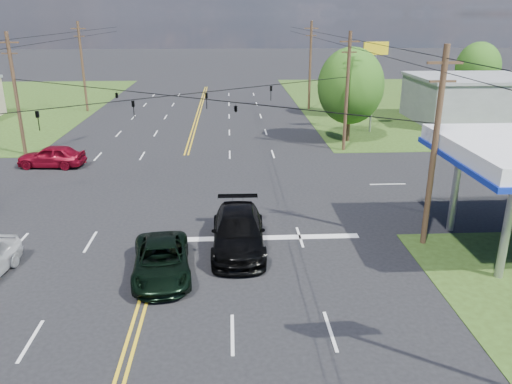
{
  "coord_description": "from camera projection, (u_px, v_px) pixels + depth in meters",
  "views": [
    {
      "loc": [
        3.53,
        -18.95,
        10.7
      ],
      "look_at": [
        4.87,
        6.0,
        1.78
      ],
      "focal_mm": 35.0,
      "sensor_mm": 36.0,
      "label": 1
    }
  ],
  "objects": [
    {
      "name": "polesign_ne",
      "position": [
        375.0,
        62.0,
        45.85
      ],
      "size": [
        2.31,
        0.42,
        8.37
      ],
      "color": "#A5A5AA",
      "rests_on": "ground"
    },
    {
      "name": "pole_ne",
      "position": [
        347.0,
        91.0,
        39.99
      ],
      "size": [
        1.6,
        0.28,
        9.5
      ],
      "color": "#3C2E19",
      "rests_on": "ground"
    },
    {
      "name": "span_wire_signals",
      "position": [
        171.0,
        96.0,
        30.51
      ],
      "size": [
        26.0,
        18.0,
        1.13
      ],
      "color": "black",
      "rests_on": "ground"
    },
    {
      "name": "sedan_far",
      "position": [
        493.0,
        152.0,
        38.28
      ],
      "size": [
        5.19,
        2.27,
        1.48
      ],
      "primitive_type": "imported",
      "rotation": [
        0.0,
        0.0,
        -1.61
      ],
      "color": "#A5A5A9",
      "rests_on": "ground"
    },
    {
      "name": "tree_right_a",
      "position": [
        351.0,
        86.0,
        42.88
      ],
      "size": [
        5.7,
        5.7,
        8.18
      ],
      "color": "#3C2E19",
      "rests_on": "ground"
    },
    {
      "name": "retail_ne",
      "position": [
        482.0,
        100.0,
        52.11
      ],
      "size": [
        14.0,
        10.0,
        4.4
      ],
      "primitive_type": "cube",
      "color": "slate",
      "rests_on": "ground"
    },
    {
      "name": "suv_black",
      "position": [
        238.0,
        232.0,
        23.84
      ],
      "size": [
        2.58,
        6.18,
        1.79
      ],
      "primitive_type": "imported",
      "rotation": [
        0.0,
        0.0,
        -0.01
      ],
      "color": "black",
      "rests_on": "ground"
    },
    {
      "name": "pole_left_far",
      "position": [
        83.0,
        66.0,
        56.46
      ],
      "size": [
        1.6,
        0.28,
        10.0
      ],
      "color": "#3C2E19",
      "rests_on": "ground"
    },
    {
      "name": "tree_far_r",
      "position": [
        478.0,
        68.0,
        60.92
      ],
      "size": [
        5.32,
        5.32,
        7.63
      ],
      "color": "#3C2E19",
      "rests_on": "ground"
    },
    {
      "name": "ground",
      "position": [
        177.0,
        188.0,
        32.52
      ],
      "size": [
        280.0,
        280.0,
        0.0
      ],
      "primitive_type": "plane",
      "color": "black",
      "rests_on": "ground"
    },
    {
      "name": "pickup_dkgreen",
      "position": [
        161.0,
        260.0,
        21.43
      ],
      "size": [
        2.97,
        5.42,
        1.44
      ],
      "primitive_type": "imported",
      "rotation": [
        0.0,
        0.0,
        0.12
      ],
      "color": "black",
      "rests_on": "ground"
    },
    {
      "name": "grass_ne",
      "position": [
        473.0,
        102.0,
        64.38
      ],
      "size": [
        46.0,
        48.0,
        0.03
      ],
      "primitive_type": "cube",
      "color": "#2A3E14",
      "rests_on": "ground"
    },
    {
      "name": "tree_right_b",
      "position": [
        347.0,
        77.0,
        54.51
      ],
      "size": [
        4.94,
        4.94,
        7.09
      ],
      "color": "#3C2E19",
      "rests_on": "ground"
    },
    {
      "name": "sedan_red",
      "position": [
        51.0,
        156.0,
        36.78
      ],
      "size": [
        4.97,
        2.4,
        1.64
      ],
      "primitive_type": "imported",
      "rotation": [
        0.0,
        0.0,
        -1.67
      ],
      "color": "maroon",
      "rests_on": "ground"
    },
    {
      "name": "pole_nw",
      "position": [
        16.0,
        93.0,
        38.67
      ],
      "size": [
        1.6,
        0.28,
        9.5
      ],
      "color": "#3C2E19",
      "rests_on": "ground"
    },
    {
      "name": "pole_se",
      "position": [
        435.0,
        147.0,
        23.06
      ],
      "size": [
        1.6,
        0.28,
        9.5
      ],
      "color": "#3C2E19",
      "rests_on": "ground"
    },
    {
      "name": "stop_bar",
      "position": [
        261.0,
        238.0,
        25.25
      ],
      "size": [
        10.0,
        0.5,
        0.02
      ],
      "primitive_type": "cube",
      "color": "silver",
      "rests_on": "ground"
    },
    {
      "name": "pole_right_far",
      "position": [
        310.0,
        65.0,
        57.77
      ],
      "size": [
        1.6,
        0.28,
        10.0
      ],
      "color": "#3C2E19",
      "rests_on": "ground"
    },
    {
      "name": "power_lines",
      "position": [
        165.0,
        54.0,
        27.75
      ],
      "size": [
        26.04,
        100.0,
        0.64
      ],
      "color": "black",
      "rests_on": "ground"
    }
  ]
}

